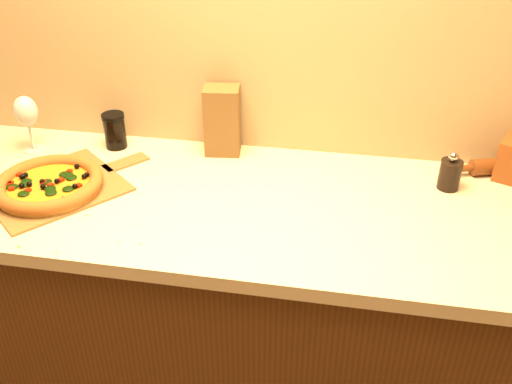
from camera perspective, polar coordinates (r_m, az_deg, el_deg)
name	(u,v)px	position (r m, az deg, el deg)	size (l,w,h in m)	color
cabinet	(234,320)	(1.90, -2.17, -12.69)	(2.80, 0.65, 0.86)	#442A0E
countertop	(231,204)	(1.61, -2.49, -1.23)	(2.84, 0.68, 0.04)	beige
pizza_peel	(59,186)	(1.75, -19.13, 0.58)	(0.48, 0.49, 0.01)	brown
pizza	(49,184)	(1.72, -19.99, 0.74)	(0.30, 0.30, 0.04)	#A66229
bottle_cap	(24,208)	(1.68, -22.18, -1.47)	(0.03, 0.03, 0.01)	black
pepper_grinder	(450,174)	(1.72, 18.83, 1.76)	(0.06, 0.06, 0.12)	black
rolling_pin	(512,165)	(1.88, 24.21, 2.46)	(0.36, 0.13, 0.05)	#582F0F
wine_glass	(26,113)	(1.94, -22.03, 7.36)	(0.07, 0.07, 0.18)	silver
paper_bag	(222,121)	(1.80, -3.39, 7.13)	(0.11, 0.09, 0.22)	brown
dark_jar	(115,131)	(1.90, -13.94, 5.98)	(0.07, 0.07, 0.12)	black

